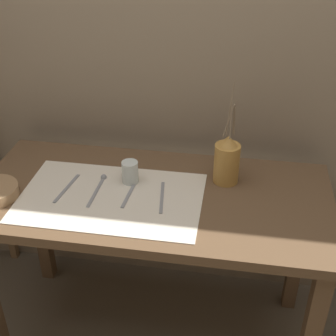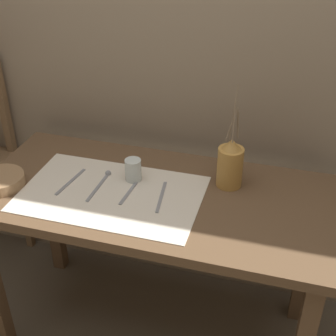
{
  "view_description": "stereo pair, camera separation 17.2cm",
  "coord_description": "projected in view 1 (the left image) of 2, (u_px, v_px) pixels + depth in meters",
  "views": [
    {
      "loc": [
        0.3,
        -1.44,
        1.81
      ],
      "look_at": [
        0.06,
        0.0,
        0.9
      ],
      "focal_mm": 50.0,
      "sensor_mm": 36.0,
      "label": 1
    },
    {
      "loc": [
        0.47,
        -1.4,
        1.81
      ],
      "look_at": [
        0.06,
        0.0,
        0.9
      ],
      "focal_mm": 50.0,
      "sensor_mm": 36.0,
      "label": 2
    }
  ],
  "objects": [
    {
      "name": "ground_plane",
      "position": [
        155.0,
        329.0,
        2.21
      ],
      "size": [
        12.0,
        12.0,
        0.0
      ],
      "primitive_type": "plane",
      "color": "brown"
    },
    {
      "name": "knife_center",
      "position": [
        162.0,
        197.0,
        1.76
      ],
      "size": [
        0.04,
        0.2,
        0.0
      ],
      "color": "gray",
      "rests_on": "wooden_table"
    },
    {
      "name": "linen_cloth",
      "position": [
        111.0,
        197.0,
        1.77
      ],
      "size": [
        0.69,
        0.43,
        0.0
      ],
      "color": "beige",
      "rests_on": "wooden_table"
    },
    {
      "name": "glass_tumbler_near",
      "position": [
        130.0,
        172.0,
        1.83
      ],
      "size": [
        0.06,
        0.06,
        0.09
      ],
      "color": "silver",
      "rests_on": "wooden_table"
    },
    {
      "name": "stone_wall_back",
      "position": [
        170.0,
        52.0,
        1.94
      ],
      "size": [
        7.0,
        0.06,
        2.4
      ],
      "color": "gray",
      "rests_on": "ground_plane"
    },
    {
      "name": "spoon_outer",
      "position": [
        101.0,
        183.0,
        1.84
      ],
      "size": [
        0.02,
        0.21,
        0.02
      ],
      "color": "gray",
      "rests_on": "wooden_table"
    },
    {
      "name": "fork_outer",
      "position": [
        67.0,
        188.0,
        1.81
      ],
      "size": [
        0.04,
        0.2,
        0.0
      ],
      "color": "gray",
      "rests_on": "wooden_table"
    },
    {
      "name": "pitcher_with_flowers",
      "position": [
        227.0,
        160.0,
        1.82
      ],
      "size": [
        0.1,
        0.1,
        0.42
      ],
      "color": "#B7843D",
      "rests_on": "wooden_table"
    },
    {
      "name": "wooden_table",
      "position": [
        153.0,
        216.0,
        1.85
      ],
      "size": [
        1.37,
        0.65,
        0.78
      ],
      "color": "brown",
      "rests_on": "ground_plane"
    },
    {
      "name": "fork_inner",
      "position": [
        130.0,
        192.0,
        1.79
      ],
      "size": [
        0.02,
        0.2,
        0.0
      ],
      "color": "gray",
      "rests_on": "wooden_table"
    }
  ]
}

